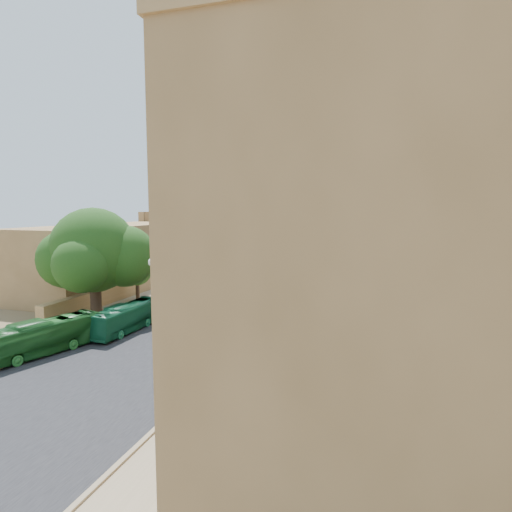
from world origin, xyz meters
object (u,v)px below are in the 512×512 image
Objects in this scene: olive_pickup at (293,284)px; bus_red_east at (282,293)px; street_tree_b at (184,261)px; car_white_b at (309,266)px; street_tree_c at (217,253)px; bus_green_north at (127,317)px; street_tree_d at (240,244)px; car_white_a at (240,273)px; pedestrian_c at (293,302)px; red_truck at (207,294)px; bus_green_south at (43,337)px; car_blue_a at (199,299)px; pedestrian_a at (270,324)px; bus_cream_east at (302,278)px; streetlamp at (178,320)px; ficus_tree at (95,253)px; church at (317,212)px; pedestrian_b at (254,390)px; street_tree_a at (137,271)px; car_blue_b at (279,259)px; car_cream at (279,290)px; car_dkblue at (274,260)px.

bus_red_east is (0.34, -7.41, 0.34)m from olive_pickup.
car_white_b is (14.73, 17.67, -2.53)m from street_tree_b.
street_tree_c is 0.55× the size of bus_green_north.
street_tree_d reaches higher than car_white_a.
bus_red_east is 2.19m from pedestrian_c.
bus_green_south is (-6.01, -16.08, -0.47)m from red_truck.
bus_green_north is 0.87× the size of bus_red_east.
olive_pickup is at bearing -40.48° from car_white_a.
car_blue_a is 1.86× the size of pedestrian_a.
street_tree_b is 0.89× the size of street_tree_d.
pedestrian_c is (1.58, -1.38, -0.60)m from bus_red_east.
bus_cream_east is 2.61× the size of car_blue_a.
streetlamp is 1.15× the size of red_truck.
ficus_tree is 2.24× the size of street_tree_b.
street_tree_d reaches higher than olive_pickup.
church is at bearing 88.50° from bus_green_north.
bus_green_north is (5.41, -3.01, -5.12)m from ficus_tree.
red_truck is 22.39m from pedestrian_b.
bus_green_north reaches higher than pedestrian_a.
street_tree_a is 9.88m from red_truck.
olive_pickup is 7.43m from bus_red_east.
car_blue_b is 2.08× the size of pedestrian_b.
car_cream is 32.52m from car_blue_b.
church is 7.31× the size of car_dkblue.
street_tree_d is 0.59× the size of bus_green_south.
olive_pickup is at bearing 65.76° from bus_green_north.
red_truck is 9.08m from pedestrian_c.
bus_green_north is at bearing -9.61° from pedestrian_a.
bus_red_east is (-1.27, 26.62, -3.82)m from streetlamp.
car_cream is (11.30, 25.87, -0.63)m from bus_green_south.
bus_red_east reaches higher than bus_green_north.
church is 47.88m from car_white_a.
street_tree_b reaches higher than red_truck.
ficus_tree is 2.10× the size of street_tree_a.
streetlamp is at bearing -72.11° from car_white_a.
church reaches higher than car_white_b.
street_tree_b is at bearing -100.38° from church.
bus_cream_east is (6.50, -52.27, -8.36)m from church.
pedestrian_a is (18.13, -20.33, -2.34)m from street_tree_b.
street_tree_d reaches higher than street_tree_b.
street_tree_d is (-0.00, 36.00, 0.20)m from street_tree_a.
bus_cream_east is 4.85× the size of pedestrian_a.
street_tree_a reaches higher than car_dkblue.
bus_cream_east is at bearing -30.33° from street_tree_c.
pedestrian_c is at bearing -68.71° from car_blue_b.
bus_red_east reaches higher than olive_pickup.
ficus_tree is at bearing -92.54° from car_blue_b.
street_tree_b is (-10.00, -54.61, -6.32)m from church.
car_dkblue is (-11.03, 60.76, -4.48)m from streetlamp.
bus_red_east is (6.90, 4.49, -0.36)m from red_truck.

